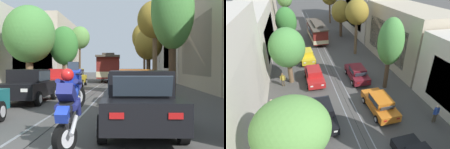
# 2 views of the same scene
# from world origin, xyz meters

# --- Properties ---
(ground_plane) EXTENTS (160.00, 160.00, 0.00)m
(ground_plane) POSITION_xyz_m (0.00, 22.15, 0.00)
(ground_plane) COLOR #4C4947
(trolley_track_rails) EXTENTS (1.14, 63.39, 0.01)m
(trolley_track_rails) POSITION_xyz_m (0.00, 25.69, 0.00)
(trolley_track_rails) COLOR gray
(trolley_track_rails) RESTS_ON ground
(building_facade_left) EXTENTS (5.86, 55.09, 9.47)m
(building_facade_left) POSITION_xyz_m (-9.72, 25.80, 4.14)
(building_facade_left) COLOR beige
(building_facade_left) RESTS_ON ground
(building_facade_right) EXTENTS (5.79, 55.09, 10.60)m
(building_facade_right) POSITION_xyz_m (9.90, 28.28, 4.26)
(building_facade_right) COLOR beige
(building_facade_right) RESTS_ON ground
(parked_car_black_second_left) EXTENTS (2.01, 4.36, 1.58)m
(parked_car_black_second_left) POSITION_xyz_m (-2.58, 9.28, 0.80)
(parked_car_black_second_left) COLOR black
(parked_car_black_second_left) RESTS_ON ground
(parked_car_red_mid_left) EXTENTS (2.02, 4.37, 1.58)m
(parked_car_red_mid_left) POSITION_xyz_m (-2.41, 15.82, 0.80)
(parked_car_red_mid_left) COLOR red
(parked_car_red_mid_left) RESTS_ON ground
(parked_car_yellow_fourth_left) EXTENTS (2.09, 4.40, 1.58)m
(parked_car_yellow_fourth_left) POSITION_xyz_m (-2.64, 21.64, 0.80)
(parked_car_yellow_fourth_left) COLOR gold
(parked_car_yellow_fourth_left) RESTS_ON ground
(parked_car_orange_second_right) EXTENTS (2.08, 4.40, 1.58)m
(parked_car_orange_second_right) POSITION_xyz_m (2.49, 9.32, 0.80)
(parked_car_orange_second_right) COLOR orange
(parked_car_orange_second_right) RESTS_ON ground
(parked_car_maroon_mid_right) EXTENTS (2.04, 4.38, 1.58)m
(parked_car_maroon_mid_right) POSITION_xyz_m (2.40, 15.22, 0.80)
(parked_car_maroon_mid_right) COLOR maroon
(parked_car_maroon_mid_right) RESTS_ON ground
(street_tree_kerb_left_near) EXTENTS (3.56, 3.23, 6.40)m
(street_tree_kerb_left_near) POSITION_xyz_m (-4.81, 3.67, 4.92)
(street_tree_kerb_left_near) COLOR brown
(street_tree_kerb_left_near) RESTS_ON ground
(street_tree_kerb_left_second) EXTENTS (3.71, 3.82, 6.16)m
(street_tree_kerb_left_second) POSITION_xyz_m (-4.94, 16.37, 4.05)
(street_tree_kerb_left_second) COLOR brown
(street_tree_kerb_left_second) RESTS_ON ground
(street_tree_kerb_left_mid) EXTENTS (3.21, 2.63, 6.30)m
(street_tree_kerb_left_mid) POSITION_xyz_m (-4.93, 27.94, 4.11)
(street_tree_kerb_left_mid) COLOR brown
(street_tree_kerb_left_mid) RESTS_ON ground
(street_tree_kerb_right_second) EXTENTS (2.52, 2.47, 7.40)m
(street_tree_kerb_right_second) POSITION_xyz_m (4.76, 12.84, 4.99)
(street_tree_kerb_right_second) COLOR #4C3826
(street_tree_kerb_right_second) RESTS_ON ground
(street_tree_kerb_right_mid) EXTENTS (3.21, 3.32, 7.82)m
(street_tree_kerb_right_mid) POSITION_xyz_m (4.66, 22.57, 6.00)
(street_tree_kerb_right_mid) COLOR brown
(street_tree_kerb_right_mid) RESTS_ON ground
(street_tree_kerb_right_fourth) EXTENTS (3.41, 3.68, 6.47)m
(street_tree_kerb_right_fourth) POSITION_xyz_m (4.74, 31.42, 4.49)
(street_tree_kerb_right_fourth) COLOR #4C3826
(street_tree_kerb_right_fourth) RESTS_ON ground
(cable_car_trolley) EXTENTS (2.80, 9.17, 3.28)m
(cable_car_trolley) POSITION_xyz_m (-0.00, 29.85, 1.66)
(cable_car_trolley) COLOR maroon
(cable_car_trolley) RESTS_ON ground
(pedestrian_on_left_pavement) EXTENTS (0.55, 0.42, 1.54)m
(pedestrian_on_left_pavement) POSITION_xyz_m (-5.80, 15.68, 0.87)
(pedestrian_on_left_pavement) COLOR #4C4233
(pedestrian_on_left_pavement) RESTS_ON ground
(pedestrian_on_right_pavement) EXTENTS (0.55, 0.31, 1.71)m
(pedestrian_on_right_pavement) POSITION_xyz_m (6.27, 6.89, 0.97)
(pedestrian_on_right_pavement) COLOR #4C4233
(pedestrian_on_right_pavement) RESTS_ON ground
(pedestrian_crossing_far) EXTENTS (0.55, 0.32, 1.69)m
(pedestrian_crossing_far) POSITION_xyz_m (-6.63, 10.93, 0.96)
(pedestrian_crossing_far) COLOR slate
(pedestrian_crossing_far) RESTS_ON ground
(street_sign_post) EXTENTS (0.36, 0.07, 2.92)m
(street_sign_post) POSITION_xyz_m (-4.03, 7.17, 1.81)
(street_sign_post) COLOR slate
(street_sign_post) RESTS_ON ground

